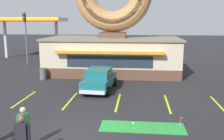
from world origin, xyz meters
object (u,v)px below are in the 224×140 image
object	(u,v)px
pedestrian_beanie_man	(22,136)
trash_bin	(43,74)
golf_ball	(134,128)
traffic_light_pole	(26,32)
putting_flag_pin	(181,120)
car_teal	(99,78)
pedestrian_leather_jacket_man	(24,126)

from	to	relation	value
pedestrian_beanie_man	trash_bin	bearing A→B (deg)	107.46
golf_ball	traffic_light_pole	size ratio (longest dim) A/B	0.01
trash_bin	putting_flag_pin	bearing A→B (deg)	-42.85
pedestrian_beanie_man	traffic_light_pole	world-z (taller)	traffic_light_pole
trash_bin	golf_ball	bearing A→B (deg)	-50.49
car_teal	traffic_light_pole	world-z (taller)	traffic_light_pole
putting_flag_pin	trash_bin	xyz separation A→B (m)	(-10.01, 9.28, 0.06)
golf_ball	car_teal	size ratio (longest dim) A/B	0.01
golf_ball	trash_bin	size ratio (longest dim) A/B	0.04
golf_ball	pedestrian_leather_jacket_man	size ratio (longest dim) A/B	0.02
car_teal	traffic_light_pole	size ratio (longest dim) A/B	0.81
traffic_light_pole	pedestrian_leather_jacket_man	bearing A→B (deg)	-66.79
golf_ball	car_teal	distance (m)	7.24
pedestrian_beanie_man	traffic_light_pole	distance (m)	21.56
trash_bin	traffic_light_pole	xyz separation A→B (m)	(-4.40, 6.92, 3.21)
car_teal	golf_ball	bearing A→B (deg)	-68.53
golf_ball	pedestrian_beanie_man	xyz separation A→B (m)	(-3.87, -3.19, 0.89)
car_teal	pedestrian_leather_jacket_man	bearing A→B (deg)	-100.04
golf_ball	pedestrian_beanie_man	bearing A→B (deg)	-140.50
car_teal	pedestrian_beanie_man	distance (m)	9.96
car_teal	traffic_light_pole	bearing A→B (deg)	134.59
putting_flag_pin	car_teal	world-z (taller)	car_teal
putting_flag_pin	car_teal	xyz separation A→B (m)	(-4.76, 6.42, 0.43)
car_teal	pedestrian_leather_jacket_man	size ratio (longest dim) A/B	2.74
putting_flag_pin	trash_bin	world-z (taller)	trash_bin
pedestrian_beanie_man	putting_flag_pin	bearing A→B (deg)	29.96
golf_ball	pedestrian_leather_jacket_man	distance (m)	4.89
pedestrian_leather_jacket_man	trash_bin	bearing A→B (deg)	107.13
pedestrian_leather_jacket_man	pedestrian_beanie_man	size ratio (longest dim) A/B	1.00
pedestrian_leather_jacket_man	pedestrian_beanie_man	xyz separation A→B (m)	(0.35, -0.89, -0.00)
putting_flag_pin	trash_bin	distance (m)	13.65
pedestrian_beanie_man	trash_bin	size ratio (longest dim) A/B	1.74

